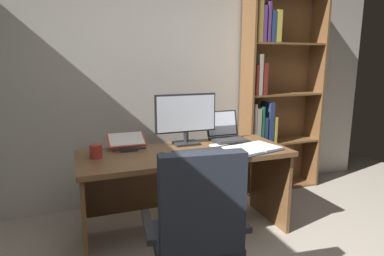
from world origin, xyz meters
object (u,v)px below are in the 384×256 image
object	(u,v)px
desk	(183,172)
pen	(225,146)
reading_stand_with_book	(127,141)
keyboard	(199,152)
laptop	(227,134)
computer_mouse	(163,155)
coffee_mug	(96,151)
office_chair	(197,241)
notepad	(223,147)
bookshelf	(272,102)
open_binder	(253,149)
monitor	(186,118)

from	to	relation	value
desk	pen	xyz separation A→B (m)	(0.36, -0.07, 0.22)
reading_stand_with_book	desk	bearing A→B (deg)	-23.39
keyboard	reading_stand_with_book	size ratio (longest dim) A/B	1.34
laptop	pen	distance (m)	0.26
computer_mouse	pen	size ratio (longest dim) A/B	0.74
coffee_mug	reading_stand_with_book	bearing A→B (deg)	38.26
reading_stand_with_book	pen	xyz separation A→B (m)	(0.80, -0.26, -0.04)
office_chair	laptop	world-z (taller)	laptop
desk	notepad	xyz separation A→B (m)	(0.34, -0.07, 0.21)
desk	laptop	size ratio (longest dim) A/B	5.25
laptop	keyboard	distance (m)	0.53
notepad	pen	distance (m)	0.02
coffee_mug	computer_mouse	bearing A→B (deg)	-18.82
desk	office_chair	bearing A→B (deg)	-103.22
laptop	pen	xyz separation A→B (m)	(-0.13, -0.22, -0.04)
bookshelf	keyboard	distance (m)	1.43
keyboard	open_binder	bearing A→B (deg)	-6.19
notepad	laptop	bearing A→B (deg)	56.75
coffee_mug	laptop	bearing A→B (deg)	8.11
monitor	coffee_mug	bearing A→B (deg)	-168.42
laptop	desk	bearing A→B (deg)	-163.18
keyboard	coffee_mug	world-z (taller)	coffee_mug
desk	keyboard	distance (m)	0.30
open_binder	pen	distance (m)	0.24
office_chair	pen	distance (m)	1.05
notepad	office_chair	bearing A→B (deg)	-124.08
keyboard	pen	size ratio (longest dim) A/B	3.00
bookshelf	coffee_mug	world-z (taller)	bookshelf
coffee_mug	monitor	bearing A→B (deg)	11.58
laptop	keyboard	world-z (taller)	laptop
office_chair	monitor	size ratio (longest dim) A/B	1.80
open_binder	monitor	bearing A→B (deg)	127.68
bookshelf	laptop	bearing A→B (deg)	-150.51
office_chair	coffee_mug	size ratio (longest dim) A/B	9.50
office_chair	open_binder	bearing A→B (deg)	47.81
computer_mouse	pen	world-z (taller)	computer_mouse
desk	bookshelf	size ratio (longest dim) A/B	0.78
bookshelf	open_binder	world-z (taller)	bookshelf
keyboard	bookshelf	bearing A→B (deg)	33.19
open_binder	notepad	xyz separation A→B (m)	(-0.20, 0.16, -0.01)
monitor	notepad	size ratio (longest dim) A/B	2.65
notepad	reading_stand_with_book	bearing A→B (deg)	161.29
computer_mouse	pen	xyz separation A→B (m)	(0.58, 0.11, -0.01)
notepad	open_binder	bearing A→B (deg)	-39.24
laptop	reading_stand_with_book	distance (m)	0.92
keyboard	computer_mouse	bearing A→B (deg)	180.00
bookshelf	open_binder	size ratio (longest dim) A/B	4.47
monitor	pen	bearing A→B (deg)	-37.01
desk	pen	world-z (taller)	pen
reading_stand_with_book	pen	distance (m)	0.84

